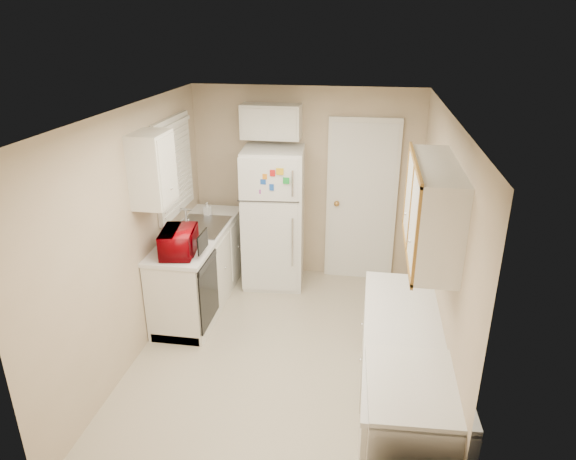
# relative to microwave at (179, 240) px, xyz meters

# --- Properties ---
(floor) EXTENTS (3.80, 3.80, 0.00)m
(floor) POSITION_rel_microwave_xyz_m (1.08, -0.30, -1.05)
(floor) COLOR beige
(floor) RESTS_ON ground
(ceiling) EXTENTS (3.80, 3.80, 0.00)m
(ceiling) POSITION_rel_microwave_xyz_m (1.08, -0.30, 1.35)
(ceiling) COLOR white
(ceiling) RESTS_ON floor
(wall_left) EXTENTS (3.80, 3.80, 0.00)m
(wall_left) POSITION_rel_microwave_xyz_m (-0.32, -0.30, 0.15)
(wall_left) COLOR #BDA98D
(wall_left) RESTS_ON floor
(wall_right) EXTENTS (3.80, 3.80, 0.00)m
(wall_right) POSITION_rel_microwave_xyz_m (2.48, -0.30, 0.15)
(wall_right) COLOR #BDA98D
(wall_right) RESTS_ON floor
(wall_back) EXTENTS (2.80, 2.80, 0.00)m
(wall_back) POSITION_rel_microwave_xyz_m (1.08, 1.60, 0.15)
(wall_back) COLOR #BDA98D
(wall_back) RESTS_ON floor
(wall_front) EXTENTS (2.80, 2.80, 0.00)m
(wall_front) POSITION_rel_microwave_xyz_m (1.08, -2.20, 0.15)
(wall_front) COLOR #BDA98D
(wall_front) RESTS_ON floor
(left_counter) EXTENTS (0.60, 1.80, 0.90)m
(left_counter) POSITION_rel_microwave_xyz_m (-0.02, 0.60, -0.60)
(left_counter) COLOR silver
(left_counter) RESTS_ON floor
(dishwasher) EXTENTS (0.03, 0.58, 0.72)m
(dishwasher) POSITION_rel_microwave_xyz_m (0.27, 0.00, -0.56)
(dishwasher) COLOR black
(dishwasher) RESTS_ON floor
(sink) EXTENTS (0.54, 0.74, 0.16)m
(sink) POSITION_rel_microwave_xyz_m (-0.02, 0.75, -0.19)
(sink) COLOR gray
(sink) RESTS_ON left_counter
(microwave) EXTENTS (0.51, 0.33, 0.32)m
(microwave) POSITION_rel_microwave_xyz_m (0.00, 0.00, 0.00)
(microwave) COLOR #7A0007
(microwave) RESTS_ON left_counter
(soap_bottle) EXTENTS (0.09, 0.09, 0.16)m
(soap_bottle) POSITION_rel_microwave_xyz_m (-0.06, 1.12, -0.05)
(soap_bottle) COLOR silver
(soap_bottle) RESTS_ON left_counter
(window_blinds) EXTENTS (0.10, 0.98, 1.08)m
(window_blinds) POSITION_rel_microwave_xyz_m (-0.28, 0.75, 0.55)
(window_blinds) COLOR silver
(window_blinds) RESTS_ON wall_left
(upper_cabinet_left) EXTENTS (0.30, 0.45, 0.70)m
(upper_cabinet_left) POSITION_rel_microwave_xyz_m (-0.17, -0.08, 0.75)
(upper_cabinet_left) COLOR silver
(upper_cabinet_left) RESTS_ON wall_left
(refrigerator) EXTENTS (0.76, 0.74, 1.72)m
(refrigerator) POSITION_rel_microwave_xyz_m (0.74, 1.27, -0.19)
(refrigerator) COLOR silver
(refrigerator) RESTS_ON floor
(cabinet_over_fridge) EXTENTS (0.70, 0.30, 0.40)m
(cabinet_over_fridge) POSITION_rel_microwave_xyz_m (0.68, 1.45, 0.95)
(cabinet_over_fridge) COLOR silver
(cabinet_over_fridge) RESTS_ON wall_back
(interior_door) EXTENTS (0.86, 0.06, 2.08)m
(interior_door) POSITION_rel_microwave_xyz_m (1.78, 1.56, -0.03)
(interior_door) COLOR silver
(interior_door) RESTS_ON floor
(right_counter) EXTENTS (0.60, 2.00, 0.90)m
(right_counter) POSITION_rel_microwave_xyz_m (2.18, -1.10, -0.60)
(right_counter) COLOR silver
(right_counter) RESTS_ON floor
(stove) EXTENTS (0.68, 0.82, 0.96)m
(stove) POSITION_rel_microwave_xyz_m (2.23, -1.74, -0.57)
(stove) COLOR silver
(stove) RESTS_ON floor
(upper_cabinet_right) EXTENTS (0.30, 1.20, 0.70)m
(upper_cabinet_right) POSITION_rel_microwave_xyz_m (2.33, -0.80, 0.75)
(upper_cabinet_right) COLOR silver
(upper_cabinet_right) RESTS_ON wall_right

